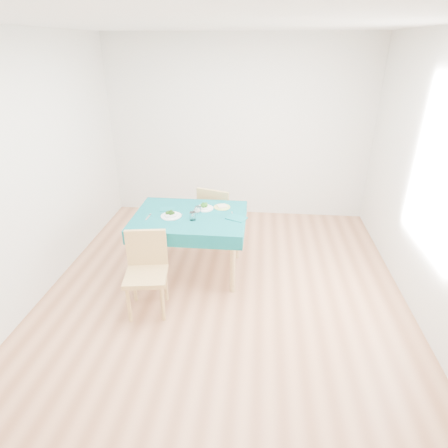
# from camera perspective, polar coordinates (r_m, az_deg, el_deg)

# --- Properties ---
(room_shell) EXTENTS (4.02, 4.52, 2.73)m
(room_shell) POSITION_cam_1_polar(r_m,az_deg,el_deg) (3.70, 0.00, 6.96)
(room_shell) COLOR #996040
(room_shell) RESTS_ON ground
(table) EXTENTS (1.28, 0.97, 0.76)m
(table) POSITION_cam_1_polar(r_m,az_deg,el_deg) (4.51, -5.05, -3.00)
(table) COLOR #085459
(table) RESTS_ON ground
(chair_near) EXTENTS (0.48, 0.51, 1.04)m
(chair_near) POSITION_cam_1_polar(r_m,az_deg,el_deg) (3.85, -11.92, -6.57)
(chair_near) COLOR tan
(chair_near) RESTS_ON ground
(chair_far) EXTENTS (0.58, 0.61, 1.12)m
(chair_far) POSITION_cam_1_polar(r_m,az_deg,el_deg) (5.09, -0.72, 2.86)
(chair_far) COLOR tan
(chair_far) RESTS_ON ground
(bowl_near) EXTENTS (0.24, 0.24, 0.07)m
(bowl_near) POSITION_cam_1_polar(r_m,az_deg,el_deg) (4.31, -8.07, 1.58)
(bowl_near) COLOR white
(bowl_near) RESTS_ON table
(bowl_far) EXTENTS (0.22, 0.22, 0.07)m
(bowl_far) POSITION_cam_1_polar(r_m,az_deg,el_deg) (4.47, -3.03, 2.72)
(bowl_far) COLOR white
(bowl_far) RESTS_ON table
(fork_near) EXTENTS (0.03, 0.16, 0.00)m
(fork_near) POSITION_cam_1_polar(r_m,az_deg,el_deg) (4.34, -11.49, 1.02)
(fork_near) COLOR silver
(fork_near) RESTS_ON table
(knife_near) EXTENTS (0.07, 0.19, 0.00)m
(knife_near) POSITION_cam_1_polar(r_m,az_deg,el_deg) (4.29, -6.97, 1.04)
(knife_near) COLOR silver
(knife_near) RESTS_ON table
(fork_far) EXTENTS (0.03, 0.19, 0.00)m
(fork_far) POSITION_cam_1_polar(r_m,az_deg,el_deg) (4.40, -4.59, 1.85)
(fork_far) COLOR silver
(fork_far) RESTS_ON table
(knife_far) EXTENTS (0.05, 0.19, 0.00)m
(knife_far) POSITION_cam_1_polar(r_m,az_deg,el_deg) (4.31, 1.34, 1.39)
(knife_far) COLOR silver
(knife_far) RESTS_ON table
(napkin_near) EXTENTS (0.20, 0.16, 0.01)m
(napkin_near) POSITION_cam_1_polar(r_m,az_deg,el_deg) (4.51, -8.58, 2.25)
(napkin_near) COLOR #0B5E63
(napkin_near) RESTS_ON table
(napkin_far) EXTENTS (0.26, 0.23, 0.01)m
(napkin_far) POSITION_cam_1_polar(r_m,az_deg,el_deg) (4.22, 1.90, 0.90)
(napkin_far) COLOR #0B5E63
(napkin_far) RESTS_ON table
(tumbler_center) EXTENTS (0.07, 0.07, 0.09)m
(tumbler_center) POSITION_cam_1_polar(r_m,az_deg,el_deg) (4.35, -3.96, 2.15)
(tumbler_center) COLOR white
(tumbler_center) RESTS_ON table
(tumbler_side) EXTENTS (0.07, 0.07, 0.09)m
(tumbler_side) POSITION_cam_1_polar(r_m,az_deg,el_deg) (4.19, -4.79, 1.22)
(tumbler_side) COLOR white
(tumbler_side) RESTS_ON table
(side_plate) EXTENTS (0.20, 0.20, 0.01)m
(side_plate) POSITION_cam_1_polar(r_m,az_deg,el_deg) (4.52, -0.31, 2.60)
(side_plate) COLOR #C9D769
(side_plate) RESTS_ON table
(bread_slice) EXTENTS (0.14, 0.14, 0.02)m
(bread_slice) POSITION_cam_1_polar(r_m,az_deg,el_deg) (4.51, -0.31, 2.75)
(bread_slice) COLOR beige
(bread_slice) RESTS_ON side_plate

